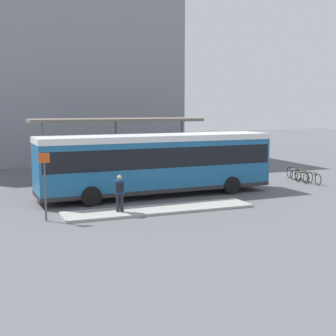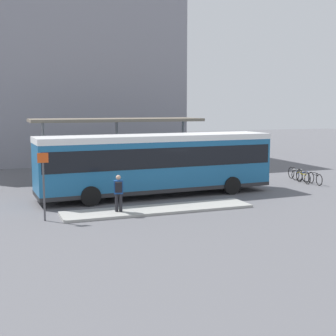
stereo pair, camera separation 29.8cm
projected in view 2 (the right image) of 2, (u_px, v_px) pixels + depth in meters
The scene contains 12 objects.
ground_plane at pixel (157, 196), 24.59m from camera, with size 120.00×120.00×0.00m, color #5B5B60.
curb_island at pixel (159, 209), 21.03m from camera, with size 8.66×1.80×0.12m.
city_bus at pixel (157, 160), 24.35m from camera, with size 12.48×3.04×3.21m.
pedestrian_waiting at pixel (119, 191), 20.18m from camera, with size 0.43×0.47×1.61m.
bicycle_black at pixel (315, 179), 28.14m from camera, with size 0.48×1.65×0.72m.
bicycle_yellow at pixel (303, 178), 28.65m from camera, with size 0.48×1.57×0.68m.
bicycle_blue at pixel (301, 176), 29.37m from camera, with size 0.48×1.59×0.69m.
bicycle_white at pixel (295, 174), 30.02m from camera, with size 0.48×1.80×0.78m.
station_shelter at pixel (117, 121), 28.81m from camera, with size 10.44×3.32×3.94m.
potted_planter_near_shelter at pixel (106, 178), 26.46m from camera, with size 0.72×0.72×1.23m.
platform_sign at pixel (44, 183), 18.99m from camera, with size 0.44×0.08×2.80m.
station_building at pixel (39, 68), 42.40m from camera, with size 22.60×15.46×16.33m.
Camera 2 is at (-7.91, -22.87, 4.64)m, focal length 50.00 mm.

